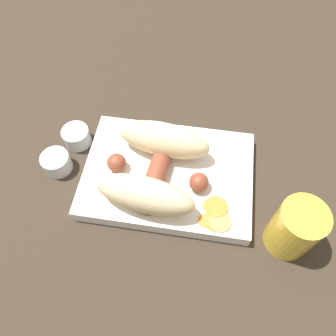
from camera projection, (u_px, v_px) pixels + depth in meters
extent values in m
plane|color=#33281E|center=(168.00, 179.00, 0.54)|extent=(3.00, 3.00, 0.00)
cube|color=silver|center=(168.00, 175.00, 0.53)|extent=(0.27, 0.19, 0.02)
ellipsoid|color=beige|center=(164.00, 140.00, 0.52)|extent=(0.15, 0.07, 0.06)
ellipsoid|color=beige|center=(145.00, 195.00, 0.47)|extent=(0.15, 0.07, 0.06)
cylinder|color=brown|center=(157.00, 172.00, 0.50)|extent=(0.05, 0.13, 0.03)
sphere|color=brown|center=(117.00, 163.00, 0.51)|extent=(0.03, 0.03, 0.03)
sphere|color=brown|center=(199.00, 182.00, 0.50)|extent=(0.03, 0.03, 0.03)
cylinder|color=orange|center=(215.00, 220.00, 0.48)|extent=(0.04, 0.04, 0.00)
cylinder|color=orange|center=(209.00, 206.00, 0.49)|extent=(0.03, 0.03, 0.00)
cylinder|color=#F99E4C|center=(221.00, 222.00, 0.48)|extent=(0.04, 0.04, 0.00)
cylinder|color=orange|center=(205.00, 221.00, 0.48)|extent=(0.03, 0.03, 0.00)
cylinder|color=orange|center=(216.00, 207.00, 0.49)|extent=(0.05, 0.05, 0.00)
cylinder|color=silver|center=(77.00, 137.00, 0.57)|extent=(0.05, 0.05, 0.03)
cylinder|color=#4C662D|center=(78.00, 140.00, 0.58)|extent=(0.04, 0.04, 0.01)
cylinder|color=silver|center=(57.00, 162.00, 0.54)|extent=(0.05, 0.05, 0.03)
cylinder|color=maroon|center=(58.00, 165.00, 0.55)|extent=(0.04, 0.04, 0.01)
cylinder|color=gold|center=(295.00, 229.00, 0.45)|extent=(0.06, 0.06, 0.09)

